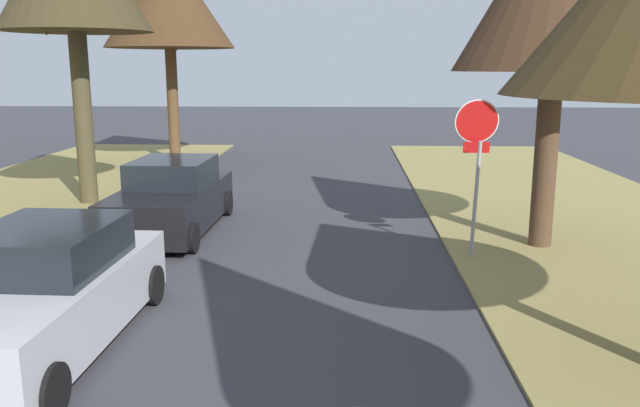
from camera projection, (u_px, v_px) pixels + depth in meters
stop_sign_far at (477, 145)px, 11.72m from camera, size 0.81×0.53×2.95m
parked_sedan_silver at (44, 293)px, 8.23m from camera, size 2.03×4.44×1.57m
parked_sedan_black at (172, 199)px, 14.15m from camera, size 2.03×4.44×1.57m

